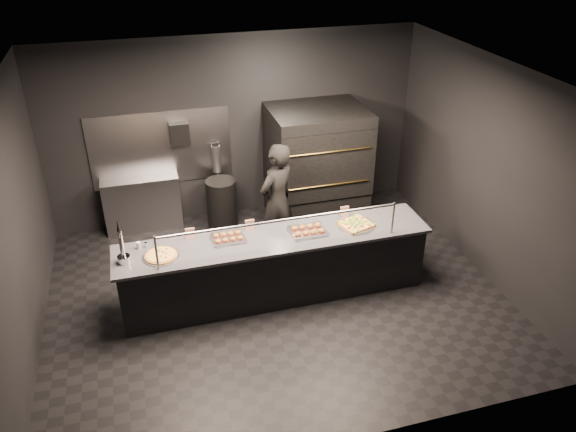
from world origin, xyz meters
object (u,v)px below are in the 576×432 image
object	(u,v)px
towel_dispenser	(179,134)
round_pizza	(161,256)
fire_extinguisher	(216,158)
worker	(277,201)
service_counter	(275,267)
square_pizza	(356,224)
trash_bin	(222,203)
slider_tray_b	(308,230)
beer_tap	(122,250)
slider_tray_a	(228,238)
prep_shelf	(143,204)
pizza_oven	(317,165)

from	to	relation	value
towel_dispenser	round_pizza	size ratio (longest dim) A/B	0.77
fire_extinguisher	worker	size ratio (longest dim) A/B	0.28
service_counter	square_pizza	bearing A→B (deg)	-0.12
service_counter	trash_bin	size ratio (longest dim) A/B	5.03
slider_tray_b	worker	distance (m)	1.02
slider_tray_b	trash_bin	xyz separation A→B (m)	(-0.81, 2.06, -0.54)
towel_dispenser	beer_tap	world-z (taller)	towel_dispenser
slider_tray_a	square_pizza	xyz separation A→B (m)	(1.71, -0.12, -0.01)
prep_shelf	towel_dispenser	bearing A→B (deg)	5.71
prep_shelf	trash_bin	xyz separation A→B (m)	(1.24, -0.26, -0.04)
beer_tap	trash_bin	xyz separation A→B (m)	(1.53, 2.11, -0.68)
towel_dispenser	round_pizza	world-z (taller)	towel_dispenser
round_pizza	slider_tray_b	xyz separation A→B (m)	(1.90, 0.06, 0.01)
beer_tap	round_pizza	bearing A→B (deg)	-0.03
towel_dispenser	square_pizza	world-z (taller)	towel_dispenser
round_pizza	worker	distance (m)	2.04
beer_tap	pizza_oven	bearing A→B (deg)	32.30
pizza_oven	towel_dispenser	bearing A→B (deg)	166.86
slider_tray_a	trash_bin	bearing A→B (deg)	83.23
round_pizza	square_pizza	xyz separation A→B (m)	(2.57, 0.05, 0.00)
pizza_oven	slider_tray_b	world-z (taller)	pizza_oven
round_pizza	beer_tap	bearing A→B (deg)	179.97
fire_extinguisher	square_pizza	size ratio (longest dim) A/B	1.00
trash_bin	slider_tray_b	bearing A→B (deg)	-68.61
slider_tray_b	slider_tray_a	bearing A→B (deg)	173.68
towel_dispenser	service_counter	bearing A→B (deg)	-69.37
fire_extinguisher	worker	distance (m)	1.54
pizza_oven	round_pizza	bearing A→B (deg)	-143.65
square_pizza	worker	bearing A→B (deg)	129.21
square_pizza	trash_bin	size ratio (longest dim) A/B	0.62
prep_shelf	square_pizza	distance (m)	3.61
slider_tray_a	service_counter	bearing A→B (deg)	-11.61
service_counter	slider_tray_a	bearing A→B (deg)	168.39
beer_tap	worker	bearing A→B (deg)	25.90
prep_shelf	slider_tray_a	xyz separation A→B (m)	(1.01, -2.20, 0.50)
square_pizza	round_pizza	bearing A→B (deg)	-178.94
square_pizza	towel_dispenser	bearing A→B (deg)	130.16
slider_tray_b	square_pizza	xyz separation A→B (m)	(0.67, -0.01, -0.01)
service_counter	fire_extinguisher	distance (m)	2.50
service_counter	worker	world-z (taller)	worker
prep_shelf	trash_bin	bearing A→B (deg)	-11.74
service_counter	slider_tray_a	distance (m)	0.77
service_counter	prep_shelf	distance (m)	2.82
slider_tray_a	trash_bin	size ratio (longest dim) A/B	0.58
fire_extinguisher	service_counter	bearing A→B (deg)	-81.70
prep_shelf	slider_tray_b	distance (m)	3.13
service_counter	beer_tap	world-z (taller)	beer_tap
prep_shelf	pizza_oven	bearing A→B (deg)	-8.54
beer_tap	slider_tray_a	distance (m)	1.32
service_counter	slider_tray_a	world-z (taller)	service_counter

